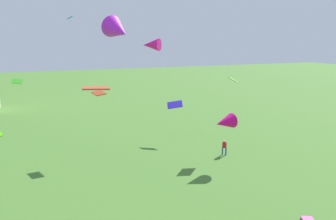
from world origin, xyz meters
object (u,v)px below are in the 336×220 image
at_px(kite_flying_4, 118,30).
at_px(kite_flying_3, 99,93).
at_px(kite_flying_2, 70,17).
at_px(kite_flying_5, 175,105).
at_px(kite_flying_7, 17,81).
at_px(kite_flying_9, 224,122).
at_px(person_1, 224,146).
at_px(kite_flying_1, 233,80).
at_px(kite_flying_0, 96,88).
at_px(kite_flying_8, 151,45).

bearing_deg(kite_flying_4, kite_flying_3, 76.23).
relative_size(kite_flying_2, kite_flying_5, 0.47).
distance_m(kite_flying_7, kite_flying_9, 19.06).
distance_m(kite_flying_3, kite_flying_5, 9.35).
xyz_separation_m(person_1, kite_flying_7, (-18.59, 5.26, 6.80)).
relative_size(kite_flying_5, kite_flying_9, 0.87).
distance_m(kite_flying_1, kite_flying_4, 15.33).
height_order(kite_flying_3, kite_flying_4, kite_flying_4).
distance_m(kite_flying_5, kite_flying_9, 9.35).
height_order(kite_flying_0, kite_flying_5, kite_flying_0).
distance_m(person_1, kite_flying_2, 20.06).
distance_m(kite_flying_4, kite_flying_7, 12.27).
bearing_deg(kite_flying_3, kite_flying_1, 63.66).
bearing_deg(kite_flying_8, kite_flying_9, 138.28).
relative_size(kite_flying_3, kite_flying_8, 1.02).
height_order(kite_flying_3, kite_flying_7, kite_flying_7).
xyz_separation_m(kite_flying_1, kite_flying_4, (-13.40, -5.69, 4.81)).
relative_size(kite_flying_5, kite_flying_8, 1.17).
bearing_deg(person_1, kite_flying_7, -169.52).
bearing_deg(person_1, kite_flying_5, 134.43).
xyz_separation_m(kite_flying_0, kite_flying_3, (2.19, 11.55, -2.19)).
relative_size(kite_flying_5, kite_flying_7, 1.94).
xyz_separation_m(kite_flying_3, kite_flying_8, (2.69, -8.38, 4.83)).
bearing_deg(kite_flying_9, kite_flying_5, 174.04).
bearing_deg(kite_flying_0, kite_flying_2, 97.02).
distance_m(kite_flying_7, kite_flying_8, 13.28).
bearing_deg(kite_flying_0, person_1, 31.63).
bearing_deg(kite_flying_0, kite_flying_1, 35.02).
distance_m(person_1, kite_flying_0, 16.54).
distance_m(person_1, kite_flying_3, 13.63).
bearing_deg(kite_flying_2, kite_flying_3, -130.57).
xyz_separation_m(kite_flying_4, kite_flying_7, (-7.27, 8.89, -4.34)).
bearing_deg(kite_flying_1, kite_flying_3, -65.35).
height_order(kite_flying_1, kite_flying_8, kite_flying_8).
distance_m(kite_flying_2, kite_flying_7, 8.30).
relative_size(kite_flying_0, kite_flying_3, 1.10).
xyz_separation_m(person_1, kite_flying_0, (-13.48, -6.03, 7.45)).
distance_m(kite_flying_3, kite_flying_4, 10.88).
height_order(kite_flying_5, kite_flying_9, kite_flying_9).
height_order(person_1, kite_flying_2, kite_flying_2).
relative_size(kite_flying_2, kite_flying_3, 0.54).
bearing_deg(kite_flying_8, kite_flying_4, -31.66).
height_order(person_1, kite_flying_8, kite_flying_8).
height_order(person_1, kite_flying_9, kite_flying_9).
distance_m(person_1, kite_flying_8, 13.57).
bearing_deg(kite_flying_5, kite_flying_9, -61.77).
height_order(kite_flying_4, kite_flying_7, kite_flying_4).
xyz_separation_m(kite_flying_4, kite_flying_5, (8.96, 10.80, -8.02)).
relative_size(kite_flying_0, kite_flying_5, 0.96).
xyz_separation_m(person_1, kite_flying_1, (2.08, 2.07, 6.34)).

